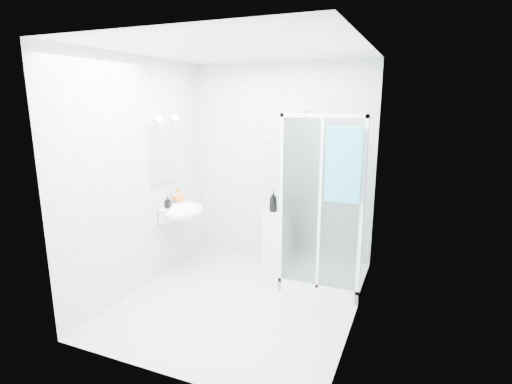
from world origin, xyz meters
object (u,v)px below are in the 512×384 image
at_px(shampoo_bottle_b, 284,200).
at_px(shampoo_bottle_a, 273,201).
at_px(soap_dispenser_orange, 179,195).
at_px(shower_enclosure, 319,248).
at_px(hand_towel, 344,163).
at_px(soap_dispenser_black, 168,202).
at_px(storage_cabinet, 278,239).
at_px(wall_basin, 182,211).

bearing_deg(shampoo_bottle_b, shampoo_bottle_a, -139.33).
bearing_deg(soap_dispenser_orange, shower_enclosure, 6.02).
bearing_deg(hand_towel, shampoo_bottle_b, 139.19).
distance_m(shampoo_bottle_b, soap_dispenser_orange, 1.34).
height_order(shower_enclosure, hand_towel, shower_enclosure).
relative_size(hand_towel, soap_dispenser_orange, 4.08).
bearing_deg(soap_dispenser_orange, soap_dispenser_black, -82.62).
relative_size(shower_enclosure, storage_cabinet, 2.65).
height_order(shampoo_bottle_a, shampoo_bottle_b, same).
xyz_separation_m(hand_towel, soap_dispenser_black, (-2.06, -0.07, -0.59)).
distance_m(storage_cabinet, shampoo_bottle_a, 0.51).
xyz_separation_m(shampoo_bottle_b, soap_dispenser_black, (-1.20, -0.81, 0.05)).
height_order(shower_enclosure, soap_dispenser_orange, shower_enclosure).
distance_m(shampoo_bottle_b, soap_dispenser_black, 1.45).
height_order(wall_basin, soap_dispenser_black, wall_basin).
xyz_separation_m(shower_enclosure, storage_cabinet, (-0.61, 0.29, -0.07)).
bearing_deg(soap_dispenser_orange, hand_towel, -5.82).
distance_m(wall_basin, soap_dispenser_orange, 0.24).
relative_size(shampoo_bottle_b, soap_dispenser_black, 1.81).
distance_m(wall_basin, soap_dispenser_black, 0.23).
bearing_deg(shampoo_bottle_b, soap_dispenser_orange, -156.92).
xyz_separation_m(wall_basin, hand_towel, (1.97, -0.09, 0.73)).
distance_m(shampoo_bottle_a, shampoo_bottle_b, 0.15).
height_order(wall_basin, shampoo_bottle_b, shampoo_bottle_b).
distance_m(shower_enclosure, shampoo_bottle_b, 0.78).
distance_m(wall_basin, shampoo_bottle_b, 1.29).
bearing_deg(soap_dispenser_orange, wall_basin, -46.00).
height_order(shampoo_bottle_b, soap_dispenser_black, shampoo_bottle_b).
relative_size(soap_dispenser_orange, soap_dispenser_black, 1.27).
height_order(shampoo_bottle_a, soap_dispenser_orange, soap_dispenser_orange).
distance_m(hand_towel, shampoo_bottle_a, 1.33).
bearing_deg(storage_cabinet, shower_enclosure, -21.88).
bearing_deg(hand_towel, storage_cabinet, 143.10).
height_order(shower_enclosure, storage_cabinet, shower_enclosure).
bearing_deg(wall_basin, soap_dispenser_orange, 134.00).
relative_size(hand_towel, shampoo_bottle_b, 2.86).
xyz_separation_m(shower_enclosure, soap_dispenser_black, (-1.74, -0.47, 0.49)).
height_order(wall_basin, hand_towel, hand_towel).
relative_size(wall_basin, storage_cabinet, 0.74).
bearing_deg(shower_enclosure, soap_dispenser_black, -164.79).
distance_m(shampoo_bottle_a, soap_dispenser_black, 1.30).
relative_size(storage_cabinet, shampoo_bottle_a, 2.86).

